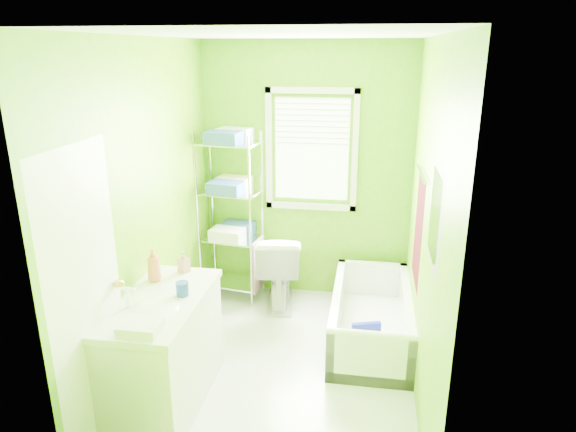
% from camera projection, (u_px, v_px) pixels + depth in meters
% --- Properties ---
extents(ground, '(2.90, 2.90, 0.00)m').
position_uv_depth(ground, '(283.00, 367.00, 4.24)').
color(ground, silver).
rests_on(ground, ground).
extents(room_envelope, '(2.14, 2.94, 2.62)m').
position_uv_depth(room_envelope, '(282.00, 187.00, 3.76)').
color(room_envelope, '#5B9F07').
rests_on(room_envelope, ground).
extents(window, '(0.92, 0.05, 1.22)m').
position_uv_depth(window, '(312.00, 144.00, 5.07)').
color(window, white).
rests_on(window, ground).
extents(door, '(0.09, 0.80, 2.00)m').
position_uv_depth(door, '(89.00, 306.00, 3.15)').
color(door, white).
rests_on(door, ground).
extents(right_wall_decor, '(0.04, 1.48, 1.17)m').
position_uv_depth(right_wall_decor, '(424.00, 224.00, 3.66)').
color(right_wall_decor, '#44070D').
rests_on(right_wall_decor, ground).
extents(bathtub, '(0.69, 1.47, 0.48)m').
position_uv_depth(bathtub, '(370.00, 325.00, 4.60)').
color(bathtub, white).
rests_on(bathtub, ground).
extents(toilet, '(0.54, 0.82, 0.78)m').
position_uv_depth(toilet, '(279.00, 268.00, 5.20)').
color(toilet, white).
rests_on(toilet, ground).
extents(vanity, '(0.58, 1.12, 1.11)m').
position_uv_depth(vanity, '(163.00, 349.00, 3.70)').
color(vanity, silver).
rests_on(vanity, ground).
extents(wire_shelf_unit, '(0.64, 0.51, 1.77)m').
position_uv_depth(wire_shelf_unit, '(232.00, 198.00, 5.14)').
color(wire_shelf_unit, silver).
rests_on(wire_shelf_unit, ground).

